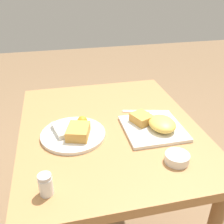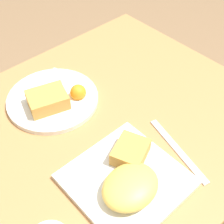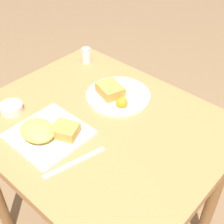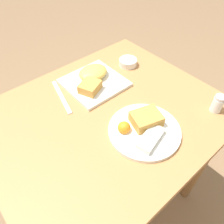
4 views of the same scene
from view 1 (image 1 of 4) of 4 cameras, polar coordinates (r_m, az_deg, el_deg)
dining_table at (r=1.16m, az=-0.57°, el=-7.62°), size 0.88×0.73×0.77m
plate_square_near at (r=1.07m, az=9.32°, el=-2.86°), size 0.23×0.23×0.06m
plate_oval_far at (r=1.03m, az=-8.29°, el=-4.45°), size 0.25×0.25×0.05m
sauce_ramekin at (r=0.92m, az=13.98°, el=-9.65°), size 0.08×0.08×0.03m
salt_shaker at (r=0.80m, az=-14.20°, el=-15.30°), size 0.04×0.04×0.07m
butter_knife at (r=1.21m, az=7.37°, el=0.16°), size 0.07×0.21×0.00m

